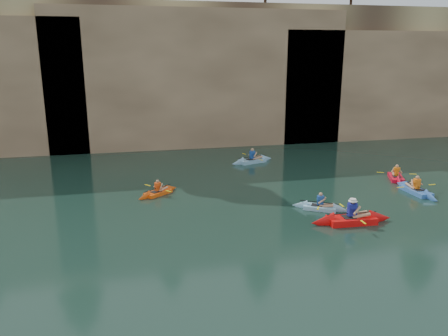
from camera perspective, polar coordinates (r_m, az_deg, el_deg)
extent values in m
plane|color=black|center=(15.88, 3.94, -14.13)|extent=(160.00, 160.00, 0.00)
cube|color=tan|center=(43.50, -7.44, 12.58)|extent=(70.00, 16.00, 12.00)
cube|color=tan|center=(36.44, -3.10, 11.77)|extent=(24.00, 2.40, 11.40)
cube|color=tan|center=(44.43, 23.71, 10.12)|extent=(26.00, 2.40, 9.84)
cube|color=black|center=(35.76, -12.38, 4.76)|extent=(3.50, 1.00, 3.20)
cube|color=black|center=(38.32, 9.10, 6.57)|extent=(5.00, 1.00, 4.50)
cube|color=red|center=(21.23, 16.30, -6.48)|extent=(3.07, 1.08, 0.34)
cone|color=red|center=(21.88, 19.67, -6.12)|extent=(1.11, 0.95, 0.90)
cone|color=red|center=(20.66, 12.72, -6.84)|extent=(1.11, 0.95, 0.90)
cube|color=black|center=(21.11, 15.96, -6.16)|extent=(0.58, 0.59, 0.04)
cube|color=navy|center=(21.06, 16.39, -5.27)|extent=(0.40, 0.27, 0.57)
sphere|color=tan|center=(20.93, 16.48, -4.21)|extent=(0.24, 0.24, 0.24)
cylinder|color=black|center=(21.12, 16.36, -5.69)|extent=(2.41, 0.15, 0.04)
cube|color=yellow|center=(22.05, 15.11, -4.72)|extent=(0.10, 0.42, 0.02)
cube|color=yellow|center=(20.20, 17.73, -6.75)|extent=(0.10, 0.42, 0.02)
cylinder|color=white|center=(20.91, 16.49, -4.09)|extent=(0.41, 0.41, 0.11)
cube|color=#FF5610|center=(24.62, -8.62, -3.18)|extent=(2.13, 1.86, 0.24)
cone|color=#FF5610|center=(25.28, -6.89, -2.64)|extent=(1.00, 0.98, 0.65)
cone|color=#FF5610|center=(24.00, -10.44, -3.75)|extent=(1.00, 0.98, 0.65)
cube|color=black|center=(24.50, -8.89, -3.07)|extent=(0.68, 0.66, 0.04)
cube|color=#E74C13|center=(24.52, -8.65, -2.43)|extent=(0.35, 0.33, 0.43)
sphere|color=tan|center=(24.43, -8.68, -1.73)|extent=(0.18, 0.18, 0.18)
cylinder|color=black|center=(24.54, -8.64, -2.61)|extent=(1.54, 1.20, 0.04)
cube|color=yellow|center=(25.17, -9.95, -2.22)|extent=(0.32, 0.38, 0.02)
cube|color=yellow|center=(23.94, -7.27, -3.01)|extent=(0.32, 0.38, 0.02)
cube|color=#8CC8EB|center=(22.60, 12.42, -5.03)|extent=(2.25, 1.74, 0.25)
cone|color=#8CC8EB|center=(22.53, 15.05, -5.26)|extent=(1.02, 0.98, 0.68)
cone|color=#8CC8EB|center=(22.71, 9.83, -4.79)|extent=(1.02, 0.98, 0.68)
cube|color=black|center=(22.58, 12.06, -4.77)|extent=(0.69, 0.65, 0.04)
cube|color=#1B4597|center=(22.48, 12.48, -4.17)|extent=(0.37, 0.33, 0.45)
sphere|color=tan|center=(22.38, 12.52, -3.38)|extent=(0.19, 0.19, 0.19)
cylinder|color=black|center=(22.51, 12.46, -4.40)|extent=(1.74, 1.07, 0.04)
cube|color=yellow|center=(23.37, 12.71, -3.69)|extent=(0.29, 0.40, 0.02)
cube|color=yellow|center=(21.66, 12.19, -5.16)|extent=(0.29, 0.40, 0.02)
cube|color=red|center=(29.24, 21.55, -1.14)|extent=(1.69, 2.57, 0.26)
cone|color=red|center=(30.35, 21.19, -0.54)|extent=(1.01, 1.09, 0.72)
cone|color=red|center=(28.13, 21.94, -1.79)|extent=(1.01, 1.09, 0.72)
cube|color=black|center=(29.07, 21.62, -1.03)|extent=(0.63, 0.68, 0.04)
cube|color=orange|center=(29.15, 21.62, -0.43)|extent=(0.33, 0.38, 0.48)
sphere|color=tan|center=(29.06, 21.69, 0.23)|extent=(0.20, 0.20, 0.20)
cylinder|color=black|center=(29.17, 21.60, -0.63)|extent=(0.89, 1.95, 0.04)
cube|color=yellow|center=(29.01, 19.74, -0.54)|extent=(0.42, 0.24, 0.02)
cube|color=yellow|center=(29.36, 23.44, -0.72)|extent=(0.42, 0.24, 0.02)
cube|color=#80B2D6|center=(31.39, 3.70, 0.97)|extent=(2.78, 1.61, 0.29)
cone|color=#80B2D6|center=(32.09, 5.54, 1.24)|extent=(1.14, 1.04, 0.79)
cone|color=#80B2D6|center=(30.72, 1.78, 0.69)|extent=(1.14, 1.04, 0.79)
cube|color=black|center=(31.28, 3.48, 1.14)|extent=(0.68, 0.64, 0.04)
cube|color=#1B4495|center=(31.29, 3.71, 1.72)|extent=(0.41, 0.33, 0.53)
sphere|color=tan|center=(31.20, 3.72, 2.40)|extent=(0.22, 0.22, 0.22)
cylinder|color=black|center=(31.32, 3.71, 1.48)|extent=(2.24, 0.76, 0.04)
cube|color=yellow|center=(32.18, 2.64, 1.86)|extent=(0.21, 0.42, 0.02)
cube|color=yellow|center=(30.47, 4.84, 1.07)|extent=(0.21, 0.42, 0.02)
cube|color=#386CBF|center=(26.87, 23.78, -2.72)|extent=(0.87, 2.75, 0.28)
cone|color=#386CBF|center=(27.84, 22.19, -1.97)|extent=(0.79, 0.98, 0.76)
cone|color=#386CBF|center=(25.93, 25.49, -3.54)|extent=(0.79, 0.98, 0.76)
cube|color=black|center=(26.73, 24.00, -2.59)|extent=(0.49, 0.56, 0.04)
cube|color=orange|center=(26.76, 23.87, -1.90)|extent=(0.23, 0.35, 0.51)
sphere|color=tan|center=(26.67, 23.95, -1.14)|extent=(0.21, 0.21, 0.21)
cylinder|color=black|center=(26.80, 23.84, -2.15)|extent=(0.10, 2.25, 0.04)
cube|color=yellow|center=(26.19, 22.07, -2.35)|extent=(0.42, 0.09, 0.02)
cube|color=yellow|center=(27.43, 25.54, -1.97)|extent=(0.42, 0.09, 0.02)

